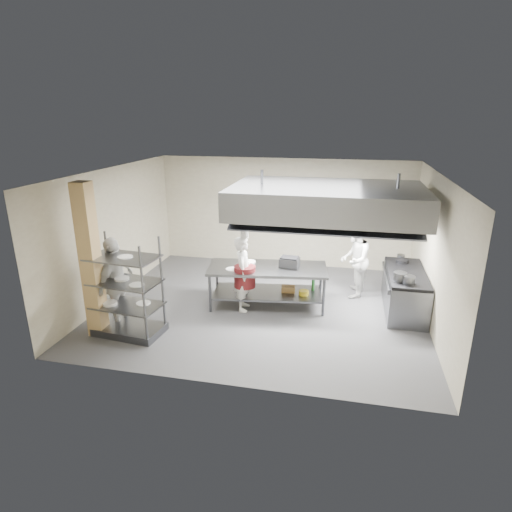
% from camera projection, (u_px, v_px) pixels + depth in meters
% --- Properties ---
extents(floor, '(7.00, 7.00, 0.00)m').
position_uv_depth(floor, '(262.00, 306.00, 9.64)').
color(floor, '#3B3B3E').
rests_on(floor, ground).
extents(ceiling, '(7.00, 7.00, 0.00)m').
position_uv_depth(ceiling, '(263.00, 172.00, 8.69)').
color(ceiling, silver).
rests_on(ceiling, wall_back).
extents(wall_back, '(7.00, 0.00, 7.00)m').
position_uv_depth(wall_back, '(284.00, 213.00, 11.95)').
color(wall_back, tan).
rests_on(wall_back, ground).
extents(wall_left, '(0.00, 6.00, 6.00)m').
position_uv_depth(wall_left, '(114.00, 234.00, 9.87)').
color(wall_left, tan).
rests_on(wall_left, ground).
extents(wall_right, '(0.00, 6.00, 6.00)m').
position_uv_depth(wall_right, '(435.00, 254.00, 8.46)').
color(wall_right, tan).
rests_on(wall_right, ground).
extents(column, '(0.30, 0.30, 3.00)m').
position_uv_depth(column, '(91.00, 262.00, 7.99)').
color(column, tan).
rests_on(column, floor).
extents(exhaust_hood, '(4.00, 2.50, 0.60)m').
position_uv_depth(exhaust_hood, '(327.00, 200.00, 8.99)').
color(exhaust_hood, slate).
rests_on(exhaust_hood, ceiling).
extents(hood_strip_a, '(1.60, 0.12, 0.04)m').
position_uv_depth(hood_strip_a, '(284.00, 213.00, 9.27)').
color(hood_strip_a, white).
rests_on(hood_strip_a, exhaust_hood).
extents(hood_strip_b, '(1.60, 0.12, 0.04)m').
position_uv_depth(hood_strip_b, '(370.00, 217.00, 8.91)').
color(hood_strip_b, white).
rests_on(hood_strip_b, exhaust_hood).
extents(wall_shelf, '(1.50, 0.28, 0.04)m').
position_uv_depth(wall_shelf, '(349.00, 217.00, 11.44)').
color(wall_shelf, slate).
rests_on(wall_shelf, wall_back).
extents(island, '(2.72, 1.43, 0.91)m').
position_uv_depth(island, '(267.00, 286.00, 9.59)').
color(island, gray).
rests_on(island, floor).
extents(island_worktop, '(2.72, 1.43, 0.06)m').
position_uv_depth(island_worktop, '(268.00, 268.00, 9.45)').
color(island_worktop, slate).
rests_on(island_worktop, island).
extents(island_undershelf, '(2.50, 1.29, 0.04)m').
position_uv_depth(island_undershelf, '(267.00, 293.00, 9.64)').
color(island_undershelf, slate).
rests_on(island_undershelf, island).
extents(pass_rack, '(1.37, 0.89, 1.95)m').
position_uv_depth(pass_rack, '(126.00, 287.00, 8.19)').
color(pass_rack, slate).
rests_on(pass_rack, floor).
extents(cooking_range, '(0.80, 2.00, 0.84)m').
position_uv_depth(cooking_range, '(405.00, 292.00, 9.35)').
color(cooking_range, gray).
rests_on(cooking_range, floor).
extents(range_top, '(0.78, 1.96, 0.06)m').
position_uv_depth(range_top, '(407.00, 273.00, 9.21)').
color(range_top, black).
rests_on(range_top, cooking_range).
extents(chef_head, '(0.47, 0.65, 1.66)m').
position_uv_depth(chef_head, '(243.00, 274.00, 9.28)').
color(chef_head, silver).
rests_on(chef_head, floor).
extents(chef_line, '(0.79, 0.96, 1.80)m').
position_uv_depth(chef_line, '(354.00, 260.00, 9.96)').
color(chef_line, silver).
rests_on(chef_line, floor).
extents(chef_plating, '(0.53, 1.12, 1.87)m').
position_uv_depth(chef_plating, '(116.00, 282.00, 8.55)').
color(chef_plating, silver).
rests_on(chef_plating, floor).
extents(griddle, '(0.44, 0.36, 0.20)m').
position_uv_depth(griddle, '(289.00, 262.00, 9.43)').
color(griddle, slate).
rests_on(griddle, island_worktop).
extents(wicker_basket, '(0.33, 0.24, 0.13)m').
position_uv_depth(wicker_basket, '(288.00, 289.00, 9.62)').
color(wicker_basket, olive).
rests_on(wicker_basket, island_undershelf).
extents(stockpot, '(0.27, 0.27, 0.18)m').
position_uv_depth(stockpot, '(400.00, 277.00, 8.67)').
color(stockpot, slate).
rests_on(stockpot, range_top).
extents(plate_stack, '(0.28, 0.28, 0.05)m').
position_uv_depth(plate_stack, '(127.00, 304.00, 8.30)').
color(plate_stack, white).
rests_on(plate_stack, pass_rack).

